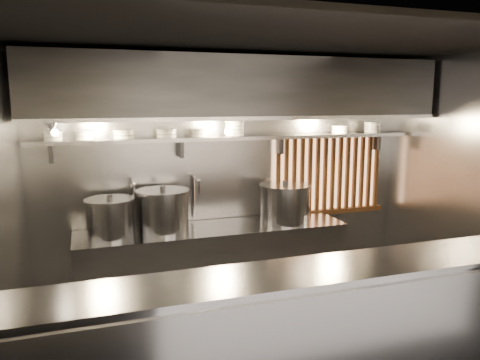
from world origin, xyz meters
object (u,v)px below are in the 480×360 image
pendant_bulb (229,131)px  stock_pot_left (163,211)px  stock_pot_mid (110,218)px  heat_lamp (51,126)px  stock_pot_right (285,203)px

pendant_bulb → stock_pot_left: size_ratio=0.29×
pendant_bulb → stock_pot_mid: (-1.31, -0.09, -0.86)m
stock_pot_mid → pendant_bulb: bearing=4.1°
heat_lamp → stock_pot_mid: 1.11m
stock_pot_right → stock_pot_mid: bearing=179.8°
heat_lamp → stock_pot_right: heat_lamp is taller
heat_lamp → stock_pot_right: size_ratio=0.43×
heat_lamp → pendant_bulb: bearing=11.0°
pendant_bulb → stock_pot_right: pendant_bulb is taller
stock_pot_mid → stock_pot_right: stock_pot_right is taller
stock_pot_left → heat_lamp: bearing=-164.0°
heat_lamp → stock_pot_mid: size_ratio=0.51×
heat_lamp → stock_pot_right: bearing=5.9°
pendant_bulb → stock_pot_right: bearing=-8.6°
stock_pot_mid → stock_pot_right: bearing=-0.2°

